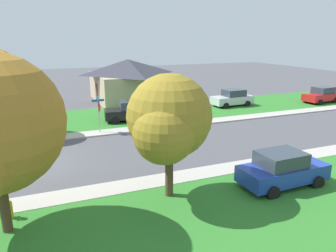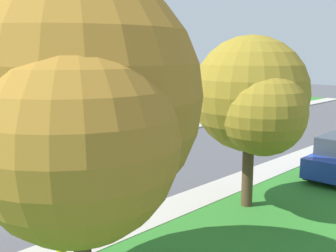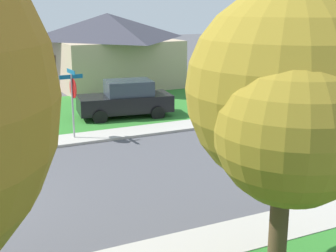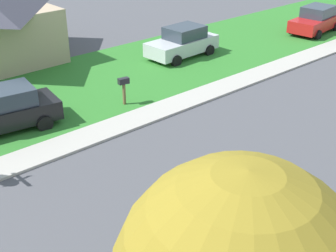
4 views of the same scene
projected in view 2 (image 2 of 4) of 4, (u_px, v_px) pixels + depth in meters
The scene contains 11 objects.
sidewalk_east at pixel (291, 162), 18.74m from camera, with size 1.40×56.00×0.10m, color #ADA89E.
sidewalk_west at pixel (150, 134), 25.17m from camera, with size 1.40×56.00×0.10m, color #ADA89E.
lawn_west at pixel (104, 125), 28.38m from camera, with size 8.00×56.00×0.08m, color #2D7528.
stop_sign_far_corner at pixel (42, 118), 19.84m from camera, with size 0.92×0.92×2.77m.
car_black_kerbside_mid at pixel (69, 124), 23.98m from camera, with size 2.48×4.51×1.76m.
car_red_far_down_street at pixel (263, 97), 39.16m from camera, with size 2.43×4.49×1.76m.
car_silver_driveway_right at pixel (176, 104), 33.48m from camera, with size 2.19×4.38×1.76m.
tree_corner_large at pixel (77, 107), 7.44m from camera, with size 5.20×4.84×6.58m.
tree_sidewalk_mid at pixel (254, 99), 12.44m from camera, with size 3.89×3.62×5.54m.
house_left_setback at pixel (28, 87), 31.86m from camera, with size 9.12×7.94×4.60m.
mailbox at pixel (144, 115), 26.65m from camera, with size 0.32×0.51×1.31m.
Camera 2 is at (13.24, -5.00, 4.96)m, focal length 43.55 mm.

